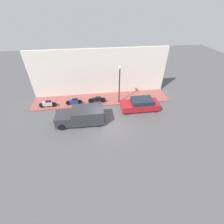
{
  "coord_description": "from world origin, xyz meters",
  "views": [
    {
      "loc": [
        -11.2,
        0.89,
        9.84
      ],
      "look_at": [
        1.12,
        -0.78,
        0.6
      ],
      "focal_mm": 24.0,
      "sensor_mm": 36.0,
      "label": 1
    }
  ],
  "objects_px": {
    "scooter_silver": "(48,104)",
    "parked_car": "(140,104)",
    "motorcycle_blue": "(74,101)",
    "motorcycle_black": "(97,100)",
    "streetlamp": "(120,78)",
    "delivery_van": "(81,116)"
  },
  "relations": [
    {
      "from": "scooter_silver",
      "to": "parked_car",
      "type": "bearing_deg",
      "value": -98.89
    },
    {
      "from": "motorcycle_blue",
      "to": "motorcycle_black",
      "type": "xyz_separation_m",
      "value": [
        0.02,
        -2.66,
        0.02
      ]
    },
    {
      "from": "parked_car",
      "to": "streetlamp",
      "type": "height_order",
      "value": "streetlamp"
    },
    {
      "from": "scooter_silver",
      "to": "motorcycle_black",
      "type": "distance_m",
      "value": 5.56
    },
    {
      "from": "parked_car",
      "to": "scooter_silver",
      "type": "xyz_separation_m",
      "value": [
        1.6,
        10.24,
        -0.08
      ]
    },
    {
      "from": "parked_car",
      "to": "motorcycle_blue",
      "type": "xyz_separation_m",
      "value": [
        1.74,
        7.34,
        -0.1
      ]
    },
    {
      "from": "scooter_silver",
      "to": "streetlamp",
      "type": "relative_size",
      "value": 0.43
    },
    {
      "from": "delivery_van",
      "to": "scooter_silver",
      "type": "xyz_separation_m",
      "value": [
        3.06,
        3.82,
        -0.28
      ]
    },
    {
      "from": "parked_car",
      "to": "motorcycle_black",
      "type": "height_order",
      "value": "parked_car"
    },
    {
      "from": "parked_car",
      "to": "motorcycle_black",
      "type": "bearing_deg",
      "value": 69.37
    },
    {
      "from": "motorcycle_black",
      "to": "delivery_van",
      "type": "bearing_deg",
      "value": 151.67
    },
    {
      "from": "parked_car",
      "to": "streetlamp",
      "type": "bearing_deg",
      "value": 53.29
    },
    {
      "from": "parked_car",
      "to": "motorcycle_black",
      "type": "relative_size",
      "value": 2.04
    },
    {
      "from": "delivery_van",
      "to": "motorcycle_black",
      "type": "bearing_deg",
      "value": -28.33
    },
    {
      "from": "parked_car",
      "to": "motorcycle_blue",
      "type": "bearing_deg",
      "value": 76.67
    },
    {
      "from": "parked_car",
      "to": "motorcycle_black",
      "type": "distance_m",
      "value": 5.0
    },
    {
      "from": "scooter_silver",
      "to": "streetlamp",
      "type": "height_order",
      "value": "streetlamp"
    },
    {
      "from": "motorcycle_black",
      "to": "streetlamp",
      "type": "height_order",
      "value": "streetlamp"
    },
    {
      "from": "parked_car",
      "to": "delivery_van",
      "type": "bearing_deg",
      "value": 102.81
    },
    {
      "from": "parked_car",
      "to": "delivery_van",
      "type": "height_order",
      "value": "delivery_van"
    },
    {
      "from": "motorcycle_black",
      "to": "scooter_silver",
      "type": "bearing_deg",
      "value": 91.66
    },
    {
      "from": "delivery_van",
      "to": "motorcycle_blue",
      "type": "bearing_deg",
      "value": 16.03
    }
  ]
}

